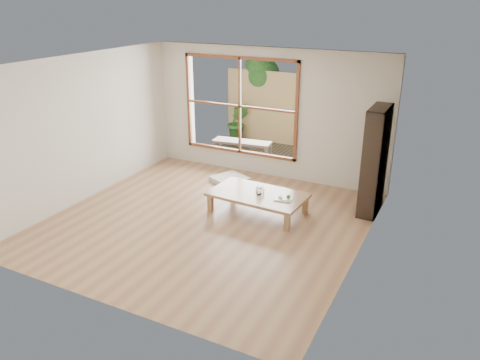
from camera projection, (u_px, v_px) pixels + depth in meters
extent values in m
plane|color=tan|center=(207.00, 221.00, 7.83)|extent=(5.00, 5.00, 0.00)
cube|color=#A17D4E|center=(258.00, 195.00, 8.03)|extent=(1.68, 1.01, 0.05)
cube|color=#A17D4E|center=(210.00, 203.00, 8.13)|extent=(0.09, 0.09, 0.30)
cube|color=#A17D4E|center=(233.00, 189.00, 8.74)|extent=(0.09, 0.09, 0.30)
cube|color=#A17D4E|center=(287.00, 222.00, 7.45)|extent=(0.09, 0.09, 0.30)
cube|color=#A17D4E|center=(305.00, 205.00, 8.06)|extent=(0.09, 0.09, 0.30)
cube|color=beige|center=(230.00, 179.00, 9.47)|extent=(0.81, 0.81, 0.09)
cube|color=#2F221A|center=(375.00, 161.00, 7.88)|extent=(0.29, 0.83, 1.84)
cylinder|color=silver|center=(259.00, 191.00, 7.94)|extent=(0.08, 0.08, 0.15)
cylinder|color=silver|center=(260.00, 191.00, 7.99)|extent=(0.07, 0.07, 0.10)
cylinder|color=silver|center=(262.00, 190.00, 8.02)|extent=(0.08, 0.08, 0.10)
cylinder|color=silver|center=(257.00, 190.00, 8.07)|extent=(0.06, 0.06, 0.07)
cube|color=white|center=(283.00, 199.00, 7.77)|extent=(0.30, 0.23, 0.02)
sphere|color=#33762F|center=(288.00, 197.00, 7.76)|extent=(0.07, 0.07, 0.07)
cube|color=gold|center=(281.00, 199.00, 7.74)|extent=(0.05, 0.05, 0.03)
cube|color=beige|center=(280.00, 197.00, 7.82)|extent=(0.07, 0.06, 0.02)
cylinder|color=silver|center=(284.00, 200.00, 7.70)|extent=(0.16, 0.03, 0.01)
cube|color=#3A342A|center=(262.00, 155.00, 11.03)|extent=(2.80, 2.00, 0.05)
cube|color=#2F221A|center=(242.00, 142.00, 10.58)|extent=(1.36, 0.55, 0.06)
cube|color=#2F221A|center=(214.00, 150.00, 10.72)|extent=(0.07, 0.07, 0.36)
cube|color=#2F221A|center=(219.00, 146.00, 10.99)|extent=(0.07, 0.07, 0.36)
cube|color=#2F221A|center=(266.00, 156.00, 10.33)|extent=(0.07, 0.07, 0.36)
cube|color=#2F221A|center=(270.00, 152.00, 10.60)|extent=(0.07, 0.07, 0.36)
cube|color=tan|center=(279.00, 109.00, 11.53)|extent=(2.80, 0.06, 1.80)
imported|color=#336124|center=(312.00, 135.00, 10.96)|extent=(0.96, 0.90, 0.86)
imported|color=#336124|center=(238.00, 122.00, 11.87)|extent=(0.64, 0.58, 0.97)
cylinder|color=#4C3D2D|center=(258.00, 107.00, 12.10)|extent=(0.14, 0.14, 1.60)
sphere|color=#336124|center=(263.00, 75.00, 11.74)|extent=(0.84, 0.84, 0.84)
sphere|color=#336124|center=(255.00, 81.00, 11.99)|extent=(0.70, 0.70, 0.70)
sphere|color=#336124|center=(258.00, 65.00, 11.60)|extent=(0.64, 0.64, 0.64)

